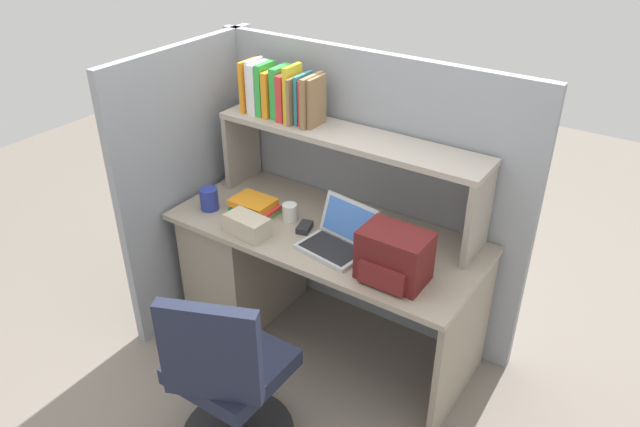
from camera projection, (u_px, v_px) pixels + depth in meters
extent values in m
plane|color=slate|center=(325.00, 340.00, 3.41)|extent=(8.00, 8.00, 0.00)
cube|color=gray|center=(326.00, 232.00, 3.05)|extent=(1.60, 0.70, 0.03)
cube|color=gray|center=(246.00, 258.00, 3.50)|extent=(0.40, 0.64, 0.70)
cube|color=gray|center=(463.00, 347.00, 2.86)|extent=(0.03, 0.64, 0.70)
cube|color=gray|center=(364.00, 192.00, 3.29)|extent=(1.84, 0.05, 1.55)
cube|color=gray|center=(194.00, 183.00, 3.39)|extent=(0.05, 1.06, 1.55)
cube|color=gray|center=(242.00, 147.00, 3.42)|extent=(0.03, 0.28, 0.42)
cube|color=gray|center=(479.00, 217.00, 2.74)|extent=(0.03, 0.28, 0.42)
cube|color=#AAA093|center=(348.00, 137.00, 2.97)|extent=(1.44, 0.28, 0.03)
cube|color=orange|center=(249.00, 85.00, 3.18)|extent=(0.02, 0.15, 0.27)
cube|color=white|center=(255.00, 85.00, 3.17)|extent=(0.02, 0.14, 0.28)
cube|color=white|center=(259.00, 88.00, 3.15)|extent=(0.04, 0.15, 0.27)
cube|color=green|center=(265.00, 89.00, 3.13)|extent=(0.03, 0.14, 0.27)
cube|color=orange|center=(272.00, 93.00, 3.12)|extent=(0.04, 0.14, 0.24)
cube|color=green|center=(281.00, 92.00, 3.10)|extent=(0.04, 0.14, 0.27)
cube|color=red|center=(288.00, 96.00, 3.08)|extent=(0.04, 0.16, 0.24)
cube|color=yellow|center=(293.00, 93.00, 3.05)|extent=(0.03, 0.14, 0.29)
cube|color=olive|center=(297.00, 99.00, 3.04)|extent=(0.02, 0.16, 0.24)
cube|color=teal|center=(303.00, 98.00, 3.04)|extent=(0.02, 0.14, 0.25)
cube|color=red|center=(307.00, 101.00, 3.03)|extent=(0.02, 0.14, 0.23)
cube|color=olive|center=(312.00, 101.00, 3.00)|extent=(0.03, 0.18, 0.26)
cube|color=olive|center=(317.00, 102.00, 2.99)|extent=(0.02, 0.14, 0.25)
cube|color=#B7BABF|center=(332.00, 249.00, 2.87)|extent=(0.34, 0.26, 0.02)
cube|color=black|center=(331.00, 248.00, 2.86)|extent=(0.29, 0.21, 0.00)
cube|color=#B7BABF|center=(349.00, 220.00, 2.89)|extent=(0.32, 0.12, 0.19)
cube|color=#3F72CC|center=(348.00, 220.00, 2.89)|extent=(0.28, 0.09, 0.16)
cube|color=#591919|center=(394.00, 256.00, 2.63)|extent=(0.30, 0.20, 0.24)
cube|color=maroon|center=(382.00, 277.00, 2.59)|extent=(0.22, 0.04, 0.11)
cube|color=#262628|center=(305.00, 227.00, 3.03)|extent=(0.09, 0.12, 0.03)
cylinder|color=white|center=(290.00, 212.00, 3.11)|extent=(0.08, 0.08, 0.09)
cube|color=#BFB299|center=(247.00, 225.00, 2.98)|extent=(0.23, 0.14, 0.10)
cylinder|color=navy|center=(209.00, 199.00, 3.20)|extent=(0.10, 0.10, 0.12)
cube|color=green|center=(255.00, 210.00, 3.20)|extent=(0.24, 0.15, 0.02)
cube|color=red|center=(257.00, 207.00, 3.18)|extent=(0.22, 0.14, 0.02)
cube|color=orange|center=(253.00, 202.00, 3.17)|extent=(0.22, 0.17, 0.03)
cylinder|color=#262628|center=(235.00, 400.00, 2.71)|extent=(0.05, 0.05, 0.41)
cube|color=#1E2338|center=(232.00, 366.00, 2.61)|extent=(0.44, 0.44, 0.08)
cube|color=#1E2338|center=(210.00, 353.00, 2.31)|extent=(0.39, 0.21, 0.44)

